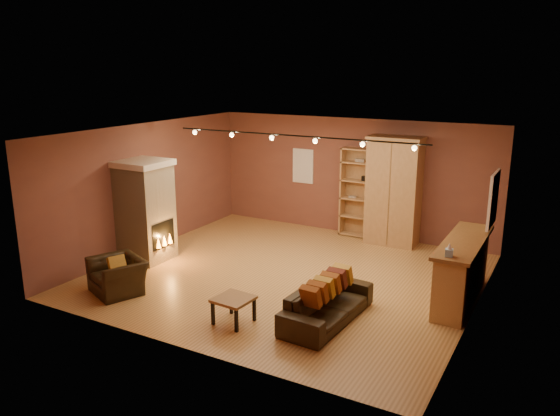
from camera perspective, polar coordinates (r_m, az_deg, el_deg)
The scene contains 16 objects.
floor at distance 10.79m, azimuth 0.78°, elevation -7.03°, with size 7.00×7.00×0.00m, color #A16F39.
ceiling at distance 10.10m, azimuth 0.83°, elevation 7.90°, with size 7.00×7.00×0.00m, color brown.
back_wall at distance 13.24m, azimuth 7.50°, elevation 3.26°, with size 7.00×0.02×2.80m, color brown.
left_wall at distance 12.36m, azimuth -13.65°, elevation 2.15°, with size 0.02×6.50×2.80m, color brown.
right_wall at distance 9.29m, azimuth 20.20°, elevation -2.44°, with size 0.02×6.50×2.80m, color brown.
fireplace at distance 11.70m, azimuth -13.86°, elevation -0.26°, with size 1.01×0.98×2.12m.
back_window at distance 13.71m, azimuth 2.43°, elevation 4.40°, with size 0.56×0.04×0.86m, color white.
bookcase at distance 13.11m, azimuth 8.33°, elevation 1.69°, with size 0.87×0.34×2.13m.
armoire at distance 12.61m, azimuth 11.79°, elevation 1.77°, with size 1.22×0.69×2.48m.
bar_counter at distance 9.97m, azimuth 18.46°, elevation -6.19°, with size 0.62×2.33×1.11m.
tissue_box at distance 8.88m, azimuth 17.27°, elevation -4.30°, with size 0.14×0.14×0.22m.
right_window at distance 10.57m, azimuth 21.40°, elevation 0.86°, with size 0.05×0.90×1.00m, color white.
loveseat at distance 8.86m, azimuth 4.98°, elevation -9.28°, with size 0.68×1.98×0.80m.
armchair at distance 10.31m, azimuth -16.61°, elevation -6.23°, with size 1.12×0.94×0.84m.
coffee_table at distance 8.81m, azimuth -4.88°, elevation -9.70°, with size 0.60×0.60×0.43m.
track_rail at distance 10.29m, azimuth 1.36°, elevation 7.39°, with size 5.20×0.09×0.13m.
Camera 1 is at (4.75, -8.83, 3.99)m, focal length 35.00 mm.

